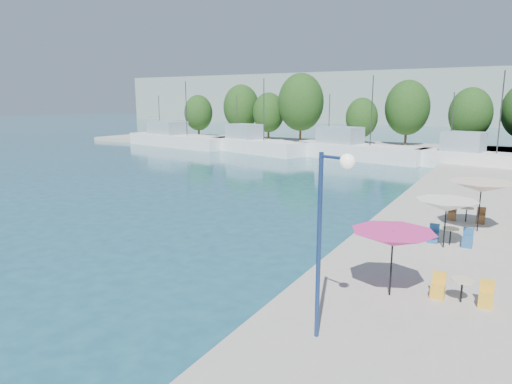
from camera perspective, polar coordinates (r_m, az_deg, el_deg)
The scene contains 20 objects.
quay_far at distance 68.65m, azimuth 12.00°, elevation 5.52°, with size 90.00×16.00×0.60m, color #9C998D.
hill_west at distance 163.82m, azimuth 14.55°, elevation 11.28°, with size 180.00×40.00×16.00m, color gray.
trawler_01 at distance 72.62m, azimuth -9.84°, elevation 6.50°, with size 19.86×8.99×10.20m.
trawler_02 at distance 62.49m, azimuth -0.28°, elevation 5.93°, with size 16.08×8.73×10.20m.
trawler_03 at distance 56.64m, azimuth 12.17°, elevation 5.13°, with size 17.24×8.12×10.20m.
trawler_04 at distance 51.72m, azimuth 26.03°, elevation 3.69°, with size 13.43×6.15×10.20m.
tree_01 at distance 82.97m, azimuth -7.21°, elevation 9.79°, with size 5.03×5.03×7.44m.
tree_02 at distance 80.27m, azimuth -1.85°, elevation 10.54°, with size 6.19×6.19×9.17m.
tree_03 at distance 76.80m, azimuth 1.58°, elevation 9.91°, with size 5.24×5.24×7.76m.
tree_04 at distance 73.46m, azimuth 5.63°, elevation 11.11°, with size 7.20×7.20×10.66m.
tree_05 at distance 69.21m, azimuth 13.08°, elevation 9.04°, with size 4.62×4.62×6.85m.
tree_06 at distance 70.19m, azimuth 18.39°, elevation 9.97°, with size 6.30×6.30×9.33m.
tree_07 at distance 67.20m, azimuth 25.22°, elevation 8.85°, with size 5.48×5.48×8.12m.
umbrella_pink at distance 15.31m, azimuth 16.74°, elevation -5.60°, with size 2.71×2.71×2.18m.
umbrella_white at distance 21.15m, azimuth 22.72°, elevation -1.59°, with size 2.58×2.58×2.12m.
umbrella_cream at distance 24.48m, azimuth 26.35°, elevation 0.58°, with size 3.08×3.08×2.46m.
cafe_table_01 at distance 16.10m, azimuth 24.28°, elevation -11.51°, with size 1.82×0.70×0.76m.
cafe_table_02 at distance 22.02m, azimuth 23.09°, elevation -5.37°, with size 1.82×0.70×0.76m.
cafe_table_03 at distance 26.53m, azimuth 24.77°, elevation -2.79°, with size 1.82×0.70×0.76m.
street_lamp at distance 11.60m, azimuth 9.18°, elevation -2.64°, with size 1.00×0.50×5.03m.
Camera 1 is at (12.21, 1.72, 6.84)m, focal length 32.00 mm.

